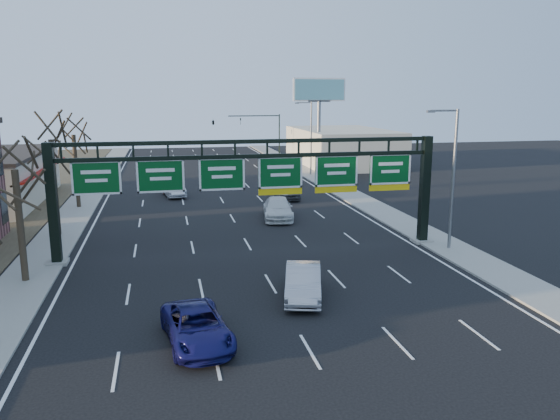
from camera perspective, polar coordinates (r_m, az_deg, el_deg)
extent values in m
plane|color=black|center=(27.46, -0.19, -9.07)|extent=(160.00, 160.00, 0.00)
cube|color=gray|center=(46.73, -21.08, -0.94)|extent=(3.00, 120.00, 0.12)
cube|color=gray|center=(49.55, 9.55, 0.40)|extent=(3.00, 120.00, 0.12)
cube|color=white|center=(46.44, -5.30, -0.33)|extent=(21.60, 120.00, 0.01)
cube|color=black|center=(34.26, -22.67, 0.51)|extent=(0.55, 0.55, 7.20)
cube|color=gray|center=(35.07, -22.22, -5.10)|extent=(1.20, 1.20, 0.20)
cube|color=black|center=(37.71, 14.87, 2.02)|extent=(0.55, 0.55, 7.20)
cube|color=gray|center=(38.45, 14.59, -3.13)|extent=(1.20, 1.20, 0.20)
cube|color=black|center=(33.61, -3.04, 7.16)|extent=(23.40, 0.25, 0.25)
cube|color=black|center=(33.70, -3.02, 5.64)|extent=(23.40, 0.25, 0.25)
cube|color=#044518|center=(33.64, -18.64, 3.21)|extent=(2.80, 0.10, 2.00)
cube|color=#044518|center=(33.41, -12.37, 3.51)|extent=(2.80, 0.10, 2.00)
cube|color=#044518|center=(33.59, -6.09, 3.76)|extent=(2.80, 0.10, 2.00)
cube|color=#044518|center=(34.17, 0.03, 3.97)|extent=(2.80, 0.10, 2.00)
cube|color=yellow|center=(34.36, 0.03, 1.95)|extent=(2.80, 0.10, 0.40)
cube|color=#044518|center=(35.12, 5.91, 4.12)|extent=(2.80, 0.10, 2.00)
cube|color=yellow|center=(35.30, 5.87, 2.16)|extent=(2.80, 0.10, 0.40)
cube|color=#044518|center=(36.41, 11.43, 4.23)|extent=(2.80, 0.10, 2.00)
cube|color=yellow|center=(36.59, 11.35, 2.33)|extent=(2.80, 0.10, 0.40)
cube|color=maroon|center=(55.63, -23.60, 3.89)|extent=(1.20, 18.00, 0.40)
cube|color=beige|center=(79.56, 6.51, 6.59)|extent=(12.00, 20.00, 5.00)
cylinder|color=#32271C|center=(31.71, -25.51, -1.41)|extent=(0.36, 0.36, 6.08)
cylinder|color=#32271C|center=(41.26, -22.47, 2.25)|extent=(0.36, 0.36, 6.84)
cylinder|color=#32271C|center=(51.05, -20.52, 3.89)|extent=(0.36, 0.36, 6.46)
cylinder|color=slate|center=(36.24, 17.65, 3.10)|extent=(0.20, 0.20, 9.00)
cylinder|color=slate|center=(35.43, 16.82, 10.12)|extent=(1.80, 0.12, 0.12)
cube|color=slate|center=(35.01, 15.50, 10.09)|extent=(0.50, 0.22, 0.15)
cylinder|color=slate|center=(67.69, 3.27, 7.52)|extent=(0.20, 0.20, 9.00)
cylinder|color=slate|center=(67.26, 2.56, 11.25)|extent=(1.80, 0.12, 0.12)
cube|color=slate|center=(67.04, 1.80, 11.21)|extent=(0.50, 0.22, 0.15)
cylinder|color=slate|center=(73.15, 4.05, 7.74)|extent=(0.50, 0.50, 9.00)
cube|color=slate|center=(72.96, 4.10, 11.27)|extent=(3.00, 0.30, 0.20)
cube|color=white|center=(72.96, 4.12, 12.45)|extent=(7.00, 0.30, 3.00)
cube|color=#579DAF|center=(72.77, 4.17, 12.45)|extent=(6.60, 0.05, 2.60)
cylinder|color=black|center=(82.13, -0.08, 7.53)|extent=(0.18, 0.18, 7.00)
cylinder|color=black|center=(81.23, -2.74, 9.80)|extent=(7.60, 0.14, 0.14)
imported|color=black|center=(80.96, -4.15, 9.21)|extent=(0.20, 0.20, 1.00)
imported|color=black|center=(80.50, -7.00, 9.14)|extent=(0.54, 0.54, 1.62)
imported|color=#131355|center=(22.70, -8.70, -11.94)|extent=(3.02, 5.37, 1.42)
imported|color=#A6A5AA|center=(27.15, 2.43, -7.52)|extent=(2.87, 5.14, 1.60)
imported|color=silver|center=(44.14, -0.22, 0.15)|extent=(3.12, 5.89, 1.63)
imported|color=#424447|center=(52.42, 0.63, 1.94)|extent=(2.30, 4.46, 1.45)
imported|color=silver|center=(54.91, -11.10, 2.24)|extent=(2.51, 5.02, 1.58)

